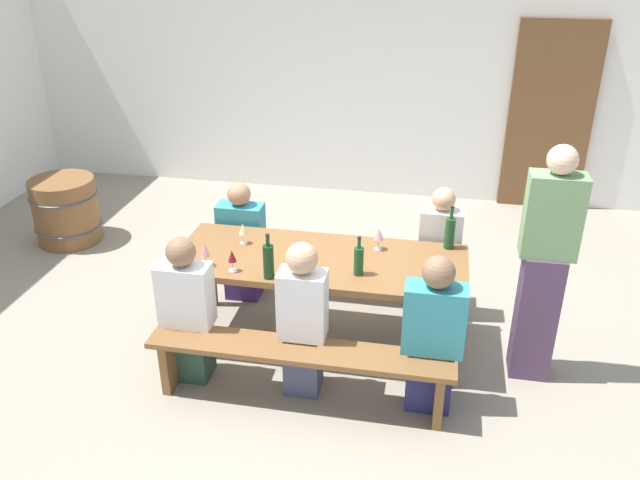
% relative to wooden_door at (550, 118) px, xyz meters
% --- Properties ---
extents(ground_plane, '(24.00, 24.00, 0.00)m').
position_rel_wooden_door_xyz_m(ground_plane, '(-1.98, -3.17, -1.05)').
color(ground_plane, gray).
extents(back_wall, '(14.00, 0.20, 3.20)m').
position_rel_wooden_door_xyz_m(back_wall, '(-1.98, 0.14, 0.55)').
color(back_wall, white).
rests_on(back_wall, ground).
extents(wooden_door, '(0.90, 0.06, 2.10)m').
position_rel_wooden_door_xyz_m(wooden_door, '(0.00, 0.00, 0.00)').
color(wooden_door, brown).
rests_on(wooden_door, ground).
extents(tasting_table, '(2.18, 0.86, 0.75)m').
position_rel_wooden_door_xyz_m(tasting_table, '(-1.98, -3.17, -0.37)').
color(tasting_table, brown).
rests_on(tasting_table, ground).
extents(bench_near, '(2.08, 0.30, 0.45)m').
position_rel_wooden_door_xyz_m(bench_near, '(-1.98, -3.90, -0.69)').
color(bench_near, brown).
rests_on(bench_near, ground).
extents(bench_far, '(2.08, 0.30, 0.45)m').
position_rel_wooden_door_xyz_m(bench_far, '(-1.98, -2.44, -0.69)').
color(bench_far, brown).
rests_on(bench_far, ground).
extents(wine_bottle_0, '(0.08, 0.08, 0.34)m').
position_rel_wooden_door_xyz_m(wine_bottle_0, '(-2.28, -3.52, -0.17)').
color(wine_bottle_0, '#143319').
rests_on(wine_bottle_0, tasting_table).
extents(wine_bottle_1, '(0.07, 0.07, 0.30)m').
position_rel_wooden_door_xyz_m(wine_bottle_1, '(-1.66, -3.36, -0.19)').
color(wine_bottle_1, '#194723').
rests_on(wine_bottle_1, tasting_table).
extents(wine_bottle_2, '(0.08, 0.08, 0.35)m').
position_rel_wooden_door_xyz_m(wine_bottle_2, '(-1.04, -2.82, -0.17)').
color(wine_bottle_2, '#194723').
rests_on(wine_bottle_2, tasting_table).
extents(wine_glass_0, '(0.07, 0.07, 0.17)m').
position_rel_wooden_door_xyz_m(wine_glass_0, '(-2.61, -3.04, -0.18)').
color(wine_glass_0, silver).
rests_on(wine_glass_0, tasting_table).
extents(wine_glass_1, '(0.06, 0.06, 0.17)m').
position_rel_wooden_door_xyz_m(wine_glass_1, '(-2.55, -3.48, -0.19)').
color(wine_glass_1, silver).
rests_on(wine_glass_1, tasting_table).
extents(wine_glass_2, '(0.07, 0.07, 0.18)m').
position_rel_wooden_door_xyz_m(wine_glass_2, '(-2.77, -3.44, -0.17)').
color(wine_glass_2, silver).
rests_on(wine_glass_2, tasting_table).
extents(wine_glass_3, '(0.08, 0.08, 0.18)m').
position_rel_wooden_door_xyz_m(wine_glass_3, '(-1.57, -2.94, -0.17)').
color(wine_glass_3, silver).
rests_on(wine_glass_3, tasting_table).
extents(seated_guest_near_0, '(0.37, 0.24, 1.12)m').
position_rel_wooden_door_xyz_m(seated_guest_near_0, '(-2.82, -3.75, -0.52)').
color(seated_guest_near_0, '#294435').
rests_on(seated_guest_near_0, ground).
extents(seated_guest_near_1, '(0.32, 0.24, 1.16)m').
position_rel_wooden_door_xyz_m(seated_guest_near_1, '(-1.99, -3.75, -0.48)').
color(seated_guest_near_1, '#444964').
rests_on(seated_guest_near_1, ground).
extents(seated_guest_near_2, '(0.40, 0.24, 1.14)m').
position_rel_wooden_door_xyz_m(seated_guest_near_2, '(-1.11, -3.75, -0.51)').
color(seated_guest_near_2, navy).
rests_on(seated_guest_near_2, ground).
extents(seated_guest_far_0, '(0.39, 0.24, 1.07)m').
position_rel_wooden_door_xyz_m(seated_guest_far_0, '(-2.77, -2.59, -0.55)').
color(seated_guest_far_0, '#3F266D').
rests_on(seated_guest_far_0, ground).
extents(seated_guest_far_1, '(0.34, 0.24, 1.15)m').
position_rel_wooden_door_xyz_m(seated_guest_far_1, '(-1.11, -2.59, -0.50)').
color(seated_guest_far_1, '#3C4D4C').
rests_on(seated_guest_far_1, ground).
extents(standing_host, '(0.37, 0.24, 1.75)m').
position_rel_wooden_door_xyz_m(standing_host, '(-0.40, -3.25, -0.20)').
color(standing_host, '#513957').
rests_on(standing_host, ground).
extents(wine_barrel, '(0.68, 0.68, 0.67)m').
position_rel_wooden_door_xyz_m(wine_barrel, '(-4.88, -1.86, -0.71)').
color(wine_barrel, brown).
rests_on(wine_barrel, ground).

